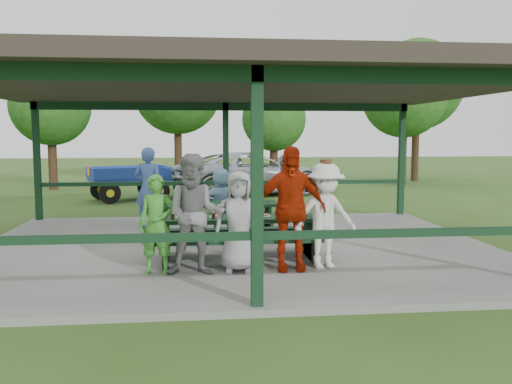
{
  "coord_description": "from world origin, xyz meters",
  "views": [
    {
      "loc": [
        -0.73,
        -10.47,
        2.26
      ],
      "look_at": [
        0.36,
        -0.3,
        1.18
      ],
      "focal_mm": 38.0,
      "sensor_mm": 36.0,
      "label": 1
    }
  ],
  "objects": [
    {
      "name": "picnic_table_near",
      "position": [
        -0.04,
        -1.2,
        0.58
      ],
      "size": [
        2.86,
        1.39,
        0.75
      ],
      "color": "black",
      "rests_on": "concrete_slab"
    },
    {
      "name": "pavilion_structure",
      "position": [
        0.0,
        0.0,
        3.17
      ],
      "size": [
        10.6,
        8.6,
        3.24
      ],
      "color": "black",
      "rests_on": "concrete_slab"
    },
    {
      "name": "table_setting",
      "position": [
        0.08,
        -1.17,
        0.88
      ],
      "size": [
        2.33,
        0.45,
        0.1
      ],
      "color": "white",
      "rests_on": "picnic_table_near"
    },
    {
      "name": "tree_left",
      "position": [
        -1.66,
        15.32,
        4.32
      ],
      "size": [
        4.08,
        4.08,
        6.38
      ],
      "color": "black",
      "rests_on": "ground"
    },
    {
      "name": "tree_far_left",
      "position": [
        -6.74,
        12.77,
        3.45
      ],
      "size": [
        3.26,
        3.26,
        5.1
      ],
      "color": "black",
      "rests_on": "ground"
    },
    {
      "name": "contestant_red",
      "position": [
        0.72,
        -2.01,
        1.1
      ],
      "size": [
        1.19,
        0.53,
        1.99
      ],
      "primitive_type": "imported",
      "rotation": [
        0.0,
        0.0,
        -0.04
      ],
      "color": "#A52007",
      "rests_on": "concrete_slab"
    },
    {
      "name": "pickup_truck",
      "position": [
        1.26,
        9.91,
        0.81
      ],
      "size": [
        6.4,
        4.47,
        1.62
      ],
      "primitive_type": "imported",
      "rotation": [
        0.0,
        0.0,
        1.91
      ],
      "color": "silver",
      "rests_on": "ground"
    },
    {
      "name": "tree_mid",
      "position": [
        2.57,
        13.03,
        2.93
      ],
      "size": [
        2.78,
        2.78,
        4.34
      ],
      "color": "black",
      "rests_on": "ground"
    },
    {
      "name": "tree_right",
      "position": [
        8.53,
        13.32,
        4.03
      ],
      "size": [
        3.81,
        3.81,
        5.96
      ],
      "color": "black",
      "rests_on": "ground"
    },
    {
      "name": "spectator_lblue",
      "position": [
        -0.23,
        1.53,
        0.82
      ],
      "size": [
        1.4,
        0.86,
        1.44
      ],
      "primitive_type": "imported",
      "rotation": [
        0.0,
        0.0,
        3.49
      ],
      "color": "#8EBEDC",
      "rests_on": "concrete_slab"
    },
    {
      "name": "concrete_slab",
      "position": [
        0.0,
        0.0,
        0.05
      ],
      "size": [
        10.0,
        8.0,
        0.1
      ],
      "primitive_type": "cube",
      "color": "slate",
      "rests_on": "ground"
    },
    {
      "name": "spectator_grey",
      "position": [
        1.23,
        1.78,
        0.96
      ],
      "size": [
        0.95,
        0.81,
        1.71
      ],
      "primitive_type": "imported",
      "rotation": [
        0.0,
        0.0,
        3.35
      ],
      "color": "gray",
      "rests_on": "concrete_slab"
    },
    {
      "name": "contestant_green",
      "position": [
        -1.38,
        -2.04,
        0.88
      ],
      "size": [
        0.62,
        0.46,
        1.56
      ],
      "primitive_type": "imported",
      "rotation": [
        0.0,
        0.0,
        -0.16
      ],
      "color": "#3C902C",
      "rests_on": "concrete_slab"
    },
    {
      "name": "contestant_grey_left",
      "position": [
        -0.77,
        -2.15,
        1.04
      ],
      "size": [
        0.94,
        0.74,
        1.88
      ],
      "primitive_type": "imported",
      "rotation": [
        0.0,
        0.0,
        -0.04
      ],
      "color": "gray",
      "rests_on": "concrete_slab"
    },
    {
      "name": "contestant_grey_mid",
      "position": [
        -0.1,
        -2.04,
        0.9
      ],
      "size": [
        0.83,
        0.59,
        1.6
      ],
      "primitive_type": "imported",
      "rotation": [
        0.0,
        0.0,
        -0.11
      ],
      "color": "#979799",
      "rests_on": "concrete_slab"
    },
    {
      "name": "farm_trailer",
      "position": [
        -3.11,
        8.64,
        0.63
      ],
      "size": [
        3.59,
        2.36,
        1.27
      ],
      "rotation": [
        0.0,
        0.0,
        0.38
      ],
      "color": "#1B3797",
      "rests_on": "ground"
    },
    {
      "name": "contestant_white_fedora",
      "position": [
        1.31,
        -1.98,
        0.96
      ],
      "size": [
        1.22,
        0.87,
        1.77
      ],
      "rotation": [
        0.0,
        0.0,
        0.22
      ],
      "color": "silver",
      "rests_on": "concrete_slab"
    },
    {
      "name": "ground",
      "position": [
        0.0,
        0.0,
        0.0
      ],
      "size": [
        90.0,
        90.0,
        0.0
      ],
      "primitive_type": "plane",
      "color": "#325019",
      "rests_on": "ground"
    },
    {
      "name": "tree_far_right",
      "position": [
        9.96,
        15.36,
        4.7
      ],
      "size": [
        4.44,
        4.44,
        6.93
      ],
      "color": "black",
      "rests_on": "ground"
    },
    {
      "name": "picnic_table_far",
      "position": [
        -0.33,
        0.8,
        0.57
      ],
      "size": [
        2.5,
        1.39,
        0.75
      ],
      "color": "black",
      "rests_on": "concrete_slab"
    },
    {
      "name": "spectator_blue",
      "position": [
        -1.86,
        2.08,
        1.05
      ],
      "size": [
        0.79,
        0.62,
        1.9
      ],
      "primitive_type": "imported",
      "rotation": [
        0.0,
        0.0,
        2.88
      ],
      "color": "#3D5AA0",
      "rests_on": "concrete_slab"
    }
  ]
}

